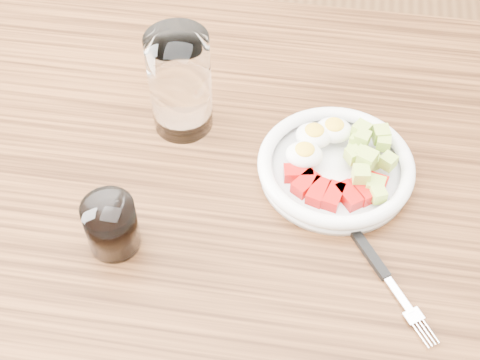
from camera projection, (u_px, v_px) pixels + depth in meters
name	position (u px, v px, depth m)	size (l,w,h in m)	color
dining_table	(246.00, 242.00, 0.99)	(1.50, 0.90, 0.77)	brown
bowl	(335.00, 164.00, 0.92)	(0.22, 0.22, 0.06)	white
fork	(378.00, 265.00, 0.84)	(0.12, 0.17, 0.01)	black
water_glass	(180.00, 83.00, 0.94)	(0.09, 0.09, 0.16)	white
coffee_glass	(111.00, 226.00, 0.84)	(0.07, 0.07, 0.08)	white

